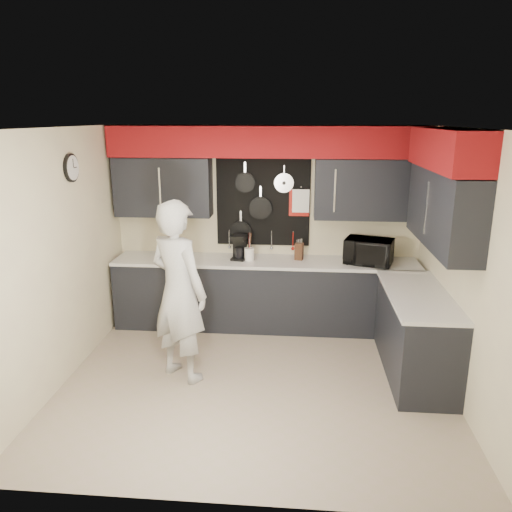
# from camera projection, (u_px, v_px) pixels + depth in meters

# --- Properties ---
(ground) EXTENTS (4.00, 4.00, 0.00)m
(ground) POSITION_uv_depth(u_px,v_px,m) (255.00, 381.00, 5.28)
(ground) COLOR tan
(ground) RESTS_ON ground
(back_wall_assembly) EXTENTS (4.00, 0.36, 2.60)m
(back_wall_assembly) POSITION_uv_depth(u_px,v_px,m) (267.00, 173.00, 6.27)
(back_wall_assembly) COLOR beige
(back_wall_assembly) RESTS_ON ground
(right_wall_assembly) EXTENTS (0.36, 3.50, 2.60)m
(right_wall_assembly) POSITION_uv_depth(u_px,v_px,m) (447.00, 197.00, 4.85)
(right_wall_assembly) COLOR beige
(right_wall_assembly) RESTS_ON ground
(left_wall_assembly) EXTENTS (0.05, 3.50, 2.60)m
(left_wall_assembly) POSITION_uv_depth(u_px,v_px,m) (61.00, 255.00, 5.10)
(left_wall_assembly) COLOR beige
(left_wall_assembly) RESTS_ON ground
(base_cabinets) EXTENTS (3.95, 2.20, 0.92)m
(base_cabinets) POSITION_uv_depth(u_px,v_px,m) (303.00, 304.00, 6.20)
(base_cabinets) COLOR black
(base_cabinets) RESTS_ON ground
(microwave) EXTENTS (0.66, 0.54, 0.32)m
(microwave) POSITION_uv_depth(u_px,v_px,m) (369.00, 251.00, 6.22)
(microwave) COLOR black
(microwave) RESTS_ON base_cabinets
(knife_block) EXTENTS (0.12, 0.12, 0.22)m
(knife_block) POSITION_uv_depth(u_px,v_px,m) (299.00, 251.00, 6.40)
(knife_block) COLOR #381B12
(knife_block) RESTS_ON base_cabinets
(utensil_crock) EXTENTS (0.13, 0.13, 0.16)m
(utensil_crock) POSITION_uv_depth(u_px,v_px,m) (249.00, 254.00, 6.38)
(utensil_crock) COLOR white
(utensil_crock) RESTS_ON base_cabinets
(coffee_maker) EXTENTS (0.21, 0.25, 0.32)m
(coffee_maker) POSITION_uv_depth(u_px,v_px,m) (239.00, 246.00, 6.42)
(coffee_maker) COLOR black
(coffee_maker) RESTS_ON base_cabinets
(person) EXTENTS (0.84, 0.76, 1.92)m
(person) POSITION_uv_depth(u_px,v_px,m) (179.00, 292.00, 5.14)
(person) COLOR beige
(person) RESTS_ON ground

